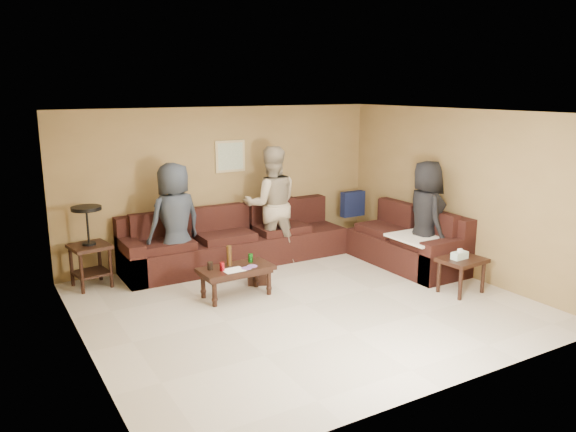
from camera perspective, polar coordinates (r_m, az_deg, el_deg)
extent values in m
plane|color=beige|center=(7.52, 1.63, -8.92)|extent=(5.50, 5.50, 0.00)
cube|color=silver|center=(6.99, 1.76, 10.05)|extent=(5.50, 5.00, 0.10)
cube|color=olive|center=(9.33, -6.45, 3.29)|extent=(5.50, 0.10, 2.50)
cube|color=olive|center=(5.27, 16.23, -4.72)|extent=(5.50, 0.10, 2.50)
cube|color=olive|center=(6.20, -20.46, -2.40)|extent=(0.10, 5.00, 2.50)
cube|color=olive|center=(8.89, 16.94, 2.33)|extent=(0.10, 5.00, 2.50)
cube|color=black|center=(9.16, -5.14, -3.45)|extent=(3.70, 0.90, 0.45)
cube|color=black|center=(9.34, -6.06, -0.30)|extent=(3.70, 0.24, 0.45)
cube|color=black|center=(8.58, -15.69, -4.40)|extent=(0.24, 0.90, 0.63)
cube|color=black|center=(9.23, 11.89, -3.56)|extent=(0.90, 2.00, 0.45)
cube|color=black|center=(9.33, 13.53, -0.59)|extent=(0.24, 2.00, 0.45)
cube|color=black|center=(8.60, 15.83, -4.37)|extent=(0.90, 0.24, 0.63)
cube|color=#13193B|center=(10.19, 6.59, 1.24)|extent=(0.45, 0.14, 0.45)
cube|color=white|center=(8.82, 13.94, -2.04)|extent=(1.00, 0.85, 0.04)
cube|color=black|center=(7.69, -5.31, -5.37)|extent=(1.02, 0.53, 0.05)
cube|color=black|center=(7.71, -5.30, -5.76)|extent=(0.94, 0.46, 0.05)
cylinder|color=black|center=(7.44, -7.48, -7.79)|extent=(0.06, 0.06, 0.36)
cylinder|color=black|center=(7.79, -1.95, -6.71)|extent=(0.06, 0.06, 0.36)
cylinder|color=black|center=(7.75, -8.62, -6.95)|extent=(0.06, 0.06, 0.36)
cylinder|color=black|center=(8.09, -3.26, -5.96)|extent=(0.06, 0.06, 0.36)
cylinder|color=#A8131F|center=(7.53, -6.72, -5.11)|extent=(0.07, 0.07, 0.12)
cylinder|color=#167E1C|center=(7.86, -3.84, -4.27)|extent=(0.07, 0.07, 0.12)
cylinder|color=#3C250D|center=(7.72, -6.01, -4.02)|extent=(0.07, 0.07, 0.28)
cylinder|color=black|center=(7.59, -7.91, -5.04)|extent=(0.08, 0.08, 0.11)
cube|color=white|center=(7.55, -5.55, -5.49)|extent=(0.29, 0.23, 0.00)
cylinder|color=#CB477B|center=(7.61, -4.23, -5.32)|extent=(0.14, 0.14, 0.01)
cylinder|color=#CB477B|center=(7.69, -3.67, -5.10)|extent=(0.14, 0.14, 0.01)
cube|color=black|center=(8.45, -19.53, -2.93)|extent=(0.59, 0.59, 0.05)
cube|color=black|center=(8.56, -19.33, -5.46)|extent=(0.52, 0.52, 0.03)
cylinder|color=black|center=(8.28, -20.23, -5.47)|extent=(0.05, 0.05, 0.60)
cylinder|color=black|center=(8.41, -17.57, -4.98)|extent=(0.05, 0.05, 0.60)
cylinder|color=black|center=(8.66, -21.14, -4.75)|extent=(0.05, 0.05, 0.60)
cylinder|color=black|center=(8.78, -18.58, -4.30)|extent=(0.05, 0.05, 0.60)
cylinder|color=black|center=(8.44, -19.55, -2.67)|extent=(0.19, 0.19, 0.03)
cylinder|color=black|center=(8.38, -19.69, -0.92)|extent=(0.03, 0.03, 0.50)
cylinder|color=black|center=(8.32, -19.82, 0.73)|extent=(0.41, 0.41, 0.05)
cube|color=black|center=(8.14, 17.26, -4.31)|extent=(0.64, 0.54, 0.05)
cylinder|color=black|center=(7.93, 17.12, -6.56)|extent=(0.05, 0.05, 0.47)
cylinder|color=black|center=(8.29, 19.19, -5.84)|extent=(0.05, 0.05, 0.47)
cylinder|color=black|center=(8.14, 15.07, -5.90)|extent=(0.05, 0.05, 0.47)
cylinder|color=black|center=(8.50, 17.18, -5.24)|extent=(0.05, 0.05, 0.47)
cube|color=white|center=(8.08, 17.04, -3.85)|extent=(0.25, 0.14, 0.10)
cube|color=white|center=(8.06, 17.07, -3.37)|extent=(0.06, 0.04, 0.05)
cube|color=black|center=(8.25, -3.20, -5.75)|extent=(0.36, 0.36, 0.32)
cube|color=tan|center=(9.29, -5.90, 6.06)|extent=(0.52, 0.03, 0.52)
cube|color=beige|center=(9.27, -5.86, 6.05)|extent=(0.44, 0.01, 0.44)
imported|color=#2A303A|center=(8.47, -11.41, -0.50)|extent=(0.95, 0.73, 1.74)
imported|color=gray|center=(9.11, -1.71, 1.19)|extent=(1.09, 0.96, 1.89)
imported|color=black|center=(8.83, 13.80, -0.10)|extent=(0.78, 0.97, 1.73)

